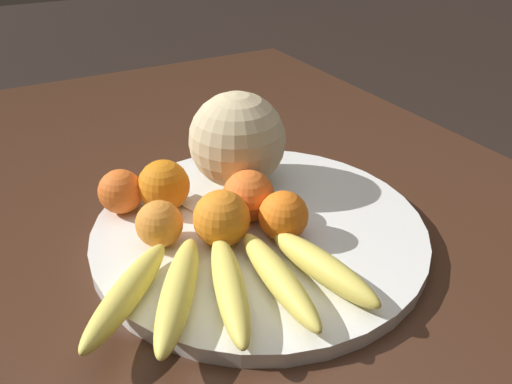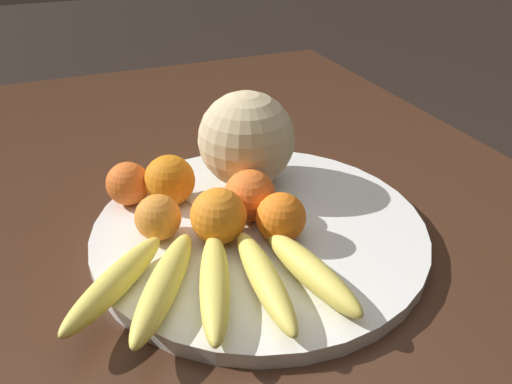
% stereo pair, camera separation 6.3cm
% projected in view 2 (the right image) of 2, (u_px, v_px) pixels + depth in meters
% --- Properties ---
extents(kitchen_table, '(1.49, 0.98, 0.72)m').
position_uv_depth(kitchen_table, '(249.00, 268.00, 0.75)').
color(kitchen_table, '#3D2316').
rests_on(kitchen_table, ground_plane).
extents(fruit_bowl, '(0.44, 0.44, 0.02)m').
position_uv_depth(fruit_bowl, '(256.00, 230.00, 0.66)').
color(fruit_bowl, white).
rests_on(fruit_bowl, kitchen_table).
extents(melon, '(0.14, 0.14, 0.14)m').
position_uv_depth(melon, '(246.00, 139.00, 0.72)').
color(melon, beige).
rests_on(melon, fruit_bowl).
extents(banana_bunch, '(0.22, 0.31, 0.03)m').
position_uv_depth(banana_bunch, '(214.00, 279.00, 0.54)').
color(banana_bunch, '#473819').
rests_on(banana_bunch, fruit_bowl).
extents(orange_front_left, '(0.07, 0.07, 0.07)m').
position_uv_depth(orange_front_left, '(219.00, 216.00, 0.61)').
color(orange_front_left, orange).
rests_on(orange_front_left, fruit_bowl).
extents(orange_front_right, '(0.07, 0.07, 0.07)m').
position_uv_depth(orange_front_right, '(170.00, 180.00, 0.69)').
color(orange_front_right, orange).
rests_on(orange_front_right, fruit_bowl).
extents(orange_mid_center, '(0.06, 0.06, 0.06)m').
position_uv_depth(orange_mid_center, '(158.00, 217.00, 0.62)').
color(orange_mid_center, orange).
rests_on(orange_mid_center, fruit_bowl).
extents(orange_back_left, '(0.07, 0.07, 0.07)m').
position_uv_depth(orange_back_left, '(250.00, 195.00, 0.65)').
color(orange_back_left, orange).
rests_on(orange_back_left, fruit_bowl).
extents(orange_back_right, '(0.06, 0.06, 0.06)m').
position_uv_depth(orange_back_right, '(128.00, 184.00, 0.69)').
color(orange_back_right, orange).
rests_on(orange_back_right, fruit_bowl).
extents(orange_top_small, '(0.06, 0.06, 0.06)m').
position_uv_depth(orange_top_small, '(281.00, 217.00, 0.61)').
color(orange_top_small, orange).
rests_on(orange_top_small, fruit_bowl).
extents(produce_tag, '(0.10, 0.06, 0.00)m').
position_uv_depth(produce_tag, '(213.00, 208.00, 0.69)').
color(produce_tag, white).
rests_on(produce_tag, fruit_bowl).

